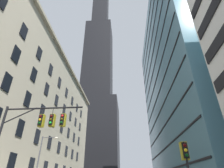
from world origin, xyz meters
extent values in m
cube|color=#BCAF93|center=(-17.31, 23.06, 14.19)|extent=(12.62, 58.13, 28.39)
cube|color=tan|center=(-10.75, 23.06, 27.69)|extent=(0.70, 58.13, 0.60)
cube|color=black|center=(-10.95, 13.00, 4.00)|extent=(0.14, 1.40, 2.20)
cube|color=black|center=(-10.95, 18.00, 4.00)|extent=(0.14, 1.40, 2.20)
cube|color=black|center=(-10.95, 23.00, 4.00)|extent=(0.14, 1.40, 2.20)
cube|color=black|center=(-10.95, 13.00, 8.20)|extent=(0.14, 1.40, 2.20)
cube|color=black|center=(-10.95, 18.00, 8.20)|extent=(0.14, 1.40, 2.20)
cube|color=black|center=(-10.95, 23.00, 8.20)|extent=(0.14, 1.40, 2.20)
cube|color=black|center=(-10.95, 28.00, 8.20)|extent=(0.14, 1.40, 2.20)
cube|color=black|center=(-10.95, 33.00, 8.20)|extent=(0.14, 1.40, 2.20)
cube|color=black|center=(-10.95, 38.00, 8.20)|extent=(0.14, 1.40, 2.20)
cube|color=black|center=(-10.95, 43.00, 8.20)|extent=(0.14, 1.40, 2.20)
cube|color=black|center=(-10.95, 8.00, 12.40)|extent=(0.14, 1.40, 2.20)
cube|color=black|center=(-10.95, 13.00, 12.40)|extent=(0.14, 1.40, 2.20)
cube|color=black|center=(-10.95, 18.00, 12.40)|extent=(0.14, 1.40, 2.20)
cube|color=black|center=(-10.95, 23.00, 12.40)|extent=(0.14, 1.40, 2.20)
cube|color=black|center=(-10.95, 28.00, 12.40)|extent=(0.14, 1.40, 2.20)
cube|color=black|center=(-10.95, 33.00, 12.40)|extent=(0.14, 1.40, 2.20)
cube|color=black|center=(-10.95, 38.00, 12.40)|extent=(0.14, 1.40, 2.20)
cube|color=black|center=(-10.95, 43.00, 12.40)|extent=(0.14, 1.40, 2.20)
cube|color=black|center=(-10.95, 8.00, 16.60)|extent=(0.14, 1.40, 2.20)
cube|color=black|center=(-10.95, 13.00, 16.60)|extent=(0.14, 1.40, 2.20)
cube|color=black|center=(-10.95, 18.00, 16.60)|extent=(0.14, 1.40, 2.20)
cube|color=black|center=(-10.95, 23.00, 16.60)|extent=(0.14, 1.40, 2.20)
cube|color=black|center=(-10.95, 28.00, 16.60)|extent=(0.14, 1.40, 2.20)
cube|color=black|center=(-10.95, 33.00, 16.60)|extent=(0.14, 1.40, 2.20)
cube|color=black|center=(-10.95, 38.00, 16.60)|extent=(0.14, 1.40, 2.20)
cube|color=black|center=(-10.95, 43.00, 16.60)|extent=(0.14, 1.40, 2.20)
cube|color=black|center=(-10.95, 3.00, 20.80)|extent=(0.14, 1.40, 2.20)
cube|color=black|center=(-10.95, 8.00, 20.80)|extent=(0.14, 1.40, 2.20)
cube|color=black|center=(-10.95, 13.00, 20.80)|extent=(0.14, 1.40, 2.20)
cube|color=black|center=(-10.95, 18.00, 20.80)|extent=(0.14, 1.40, 2.20)
cube|color=black|center=(-10.95, 23.00, 20.80)|extent=(0.14, 1.40, 2.20)
cube|color=black|center=(-10.95, 28.00, 20.80)|extent=(0.14, 1.40, 2.20)
cube|color=black|center=(-10.95, 33.00, 20.80)|extent=(0.14, 1.40, 2.20)
cube|color=black|center=(-10.95, 38.00, 20.80)|extent=(0.14, 1.40, 2.20)
cube|color=black|center=(-10.95, 43.00, 20.80)|extent=(0.14, 1.40, 2.20)
cube|color=black|center=(-15.70, 96.84, 23.21)|extent=(28.08, 28.08, 46.41)
cube|color=black|center=(-15.70, 96.84, 80.17)|extent=(19.65, 19.65, 67.51)
cube|color=teal|center=(18.62, 30.92, 23.94)|extent=(15.24, 44.65, 47.87)
cube|color=black|center=(10.96, 30.92, 8.00)|extent=(0.12, 43.65, 0.24)
cube|color=black|center=(10.96, 30.92, 12.00)|extent=(0.12, 43.65, 0.24)
cube|color=black|center=(10.96, 30.92, 16.00)|extent=(0.12, 43.65, 0.24)
cube|color=black|center=(10.96, 30.92, 20.00)|extent=(0.12, 43.65, 0.24)
cube|color=black|center=(10.96, 30.92, 24.00)|extent=(0.12, 43.65, 0.24)
cube|color=black|center=(10.96, 30.92, 28.00)|extent=(0.12, 43.65, 0.24)
cube|color=black|center=(10.96, 30.92, 32.00)|extent=(0.12, 43.65, 0.24)
cube|color=black|center=(10.96, 30.92, 36.00)|extent=(0.12, 43.65, 0.24)
cube|color=black|center=(10.96, 30.92, 40.00)|extent=(0.12, 43.65, 0.24)
cube|color=black|center=(10.96, 30.92, 44.00)|extent=(0.12, 43.65, 0.24)
cylinder|color=black|center=(-3.82, 4.35, 7.44)|extent=(6.67, 0.14, 0.14)
cylinder|color=black|center=(-5.82, 4.35, 6.84)|extent=(2.75, 0.10, 1.40)
cylinder|color=black|center=(-3.91, 4.35, 7.14)|extent=(0.04, 0.04, 0.60)
cube|color=black|center=(-3.91, 4.35, 6.39)|extent=(0.30, 0.30, 0.90)
cube|color=olive|center=(-3.91, 4.52, 6.39)|extent=(0.40, 0.40, 1.04)
sphere|color=#450808|center=(-3.91, 4.19, 6.67)|extent=(0.20, 0.20, 0.20)
sphere|color=yellow|center=(-3.91, 4.19, 6.39)|extent=(0.20, 0.20, 0.20)
sphere|color=#083D10|center=(-3.91, 4.19, 6.11)|extent=(0.20, 0.20, 0.20)
cylinder|color=black|center=(-2.99, 4.35, 7.14)|extent=(0.04, 0.04, 0.60)
cube|color=black|center=(-2.99, 4.35, 6.39)|extent=(0.30, 0.30, 0.90)
cube|color=olive|center=(-2.99, 4.52, 6.39)|extent=(0.40, 0.40, 1.04)
sphere|color=#450808|center=(-2.99, 4.19, 6.67)|extent=(0.20, 0.20, 0.20)
sphere|color=#4B3A08|center=(-2.99, 4.19, 6.39)|extent=(0.20, 0.20, 0.20)
sphere|color=green|center=(-2.99, 4.19, 6.11)|extent=(0.20, 0.20, 0.20)
cylinder|color=black|center=(-2.07, 4.35, 7.14)|extent=(0.04, 0.04, 0.60)
cube|color=black|center=(-2.07, 4.35, 6.39)|extent=(0.30, 0.30, 0.90)
cube|color=olive|center=(-2.07, 4.52, 6.39)|extent=(0.40, 0.40, 1.04)
sphere|color=red|center=(-2.07, 4.19, 6.67)|extent=(0.20, 0.20, 0.20)
sphere|color=#4B3A08|center=(-2.07, 4.19, 6.39)|extent=(0.20, 0.20, 0.20)
sphere|color=#083D10|center=(-2.07, 4.19, 6.11)|extent=(0.20, 0.20, 0.20)
cube|color=black|center=(6.59, 2.19, 3.58)|extent=(0.30, 0.30, 0.90)
cube|color=olive|center=(6.59, 2.36, 3.58)|extent=(0.40, 0.40, 1.04)
sphere|color=#450808|center=(6.59, 2.03, 3.86)|extent=(0.20, 0.20, 0.20)
sphere|color=yellow|center=(6.59, 2.03, 3.58)|extent=(0.20, 0.20, 0.20)
sphere|color=#083D10|center=(6.59, 2.03, 3.30)|extent=(0.20, 0.20, 0.20)
cylinder|color=#47474C|center=(-8.99, 15.80, 3.91)|extent=(0.18, 0.18, 7.53)
cylinder|color=#47474C|center=(-7.97, 15.80, 7.53)|extent=(2.04, 0.10, 0.10)
ellipsoid|color=#EFE5C6|center=(-6.95, 15.80, 7.43)|extent=(0.56, 0.32, 0.24)
camera|label=1|loc=(3.12, -9.36, 1.93)|focal=28.36mm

